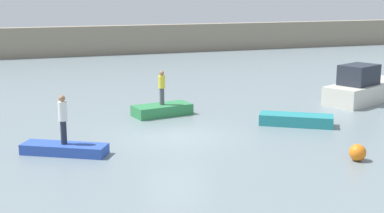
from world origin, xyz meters
TOP-DOWN VIEW (x-y plane):
  - ground_plane at (0.00, 0.00)m, footprint 120.00×120.00m
  - embankment_wall at (0.00, 29.98)m, footprint 80.00×1.20m
  - motorboat at (11.91, 3.57)m, footprint 6.19×4.06m
  - rowboat_blue at (-4.51, -0.85)m, footprint 3.15×2.35m
  - rowboat_green at (0.63, 3.99)m, footprint 2.93×1.68m
  - rowboat_teal at (5.63, 0.09)m, footprint 3.23×2.61m
  - person_white_shirt at (-4.51, -0.85)m, footprint 0.32×0.32m
  - person_yellow_shirt at (0.63, 3.99)m, footprint 0.32×0.32m
  - mooring_buoy at (5.03, -5.09)m, footprint 0.60×0.60m

SIDE VIEW (x-z plane):
  - ground_plane at x=0.00m, z-range 0.00..0.00m
  - rowboat_blue at x=-4.51m, z-range 0.00..0.38m
  - rowboat_teal at x=5.63m, z-range 0.00..0.49m
  - rowboat_green at x=0.63m, z-range 0.00..0.51m
  - mooring_buoy at x=5.03m, z-range 0.00..0.60m
  - motorboat at x=11.91m, z-range -0.31..1.73m
  - embankment_wall at x=0.00m, z-range 0.00..2.67m
  - person_white_shirt at x=-4.51m, z-range 0.48..2.28m
  - person_yellow_shirt at x=0.63m, z-range 0.60..2.23m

